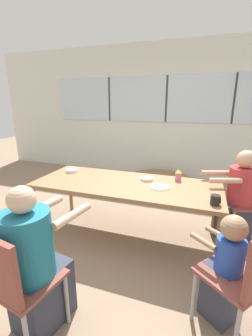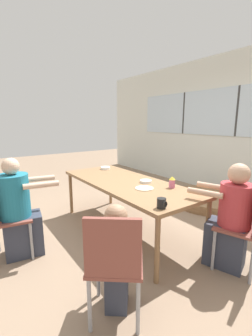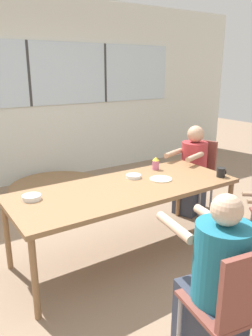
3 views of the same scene
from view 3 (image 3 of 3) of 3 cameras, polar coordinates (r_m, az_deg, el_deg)
The scene contains 13 objects.
ground_plane at distance 3.33m, azimuth 0.00°, elevation -14.64°, with size 16.00×16.00×0.00m, color #8C725B.
wall_back_with_windows at distance 5.28m, azimuth -16.47°, elevation 12.70°, with size 8.40×0.08×2.80m.
dining_table at distance 3.04m, azimuth 0.00°, elevation -4.13°, with size 2.13×0.86×0.70m.
chair_for_woman_green_shirt at distance 4.27m, azimuth 12.47°, elevation -0.02°, with size 0.50×0.50×0.88m.
chair_for_man_blue_shirt at distance 2.01m, azimuth 18.45°, elevation -21.27°, with size 0.46×0.46×0.88m.
person_woman_green_shirt at distance 4.14m, azimuth 11.39°, elevation -1.06°, with size 0.63×0.47×1.09m.
person_man_blue_shirt at distance 2.13m, azimuth 15.18°, elevation -19.69°, with size 0.41×0.64×1.11m.
coffee_mug at distance 3.42m, azimuth 16.24°, elevation -0.73°, with size 0.09×0.09×0.09m.
sippy_cup at distance 3.53m, azimuth 5.20°, elevation 0.85°, with size 0.08×0.08×0.14m.
bowl_white_shallow at distance 2.84m, azimuth -16.13°, elevation -4.93°, with size 0.16×0.16×0.04m.
bowl_cereal at distance 3.26m, azimuth 1.32°, elevation -1.45°, with size 0.15×0.15×0.03m.
plate_tortillas at distance 3.23m, azimuth 6.08°, elevation -1.91°, with size 0.22×0.22×0.01m.
folded_table_stack at distance 4.82m, azimuth -11.92°, elevation -3.73°, with size 1.34×1.34×0.15m.
Camera 3 is at (-1.56, -2.37, 1.74)m, focal length 35.00 mm.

